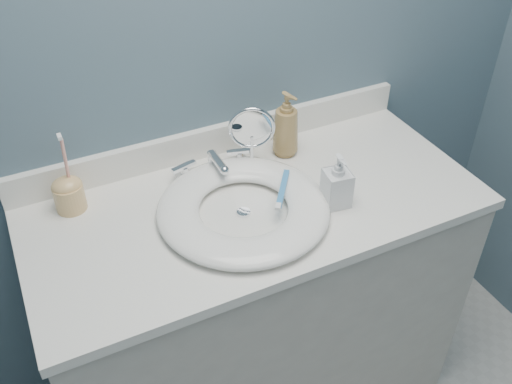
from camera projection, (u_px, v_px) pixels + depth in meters
back_wall at (211, 51)px, 1.52m from camera, size 2.20×0.02×2.40m
vanity_cabinet at (256, 313)px, 1.81m from camera, size 1.20×0.55×0.85m
countertop at (256, 206)px, 1.53m from camera, size 1.22×0.57×0.03m
backsplash at (217, 139)px, 1.68m from camera, size 1.22×0.02×0.09m
basin at (243, 208)px, 1.47m from camera, size 0.45×0.45×0.04m
drain at (244, 213)px, 1.48m from camera, size 0.04×0.04×0.01m
faucet at (214, 166)px, 1.61m from camera, size 0.25×0.13×0.07m
makeup_mirror at (252, 135)px, 1.59m from camera, size 0.13×0.07×0.19m
soap_bottle_amber at (286, 124)px, 1.65m from camera, size 0.09×0.09×0.20m
soap_bottle_clear at (337, 180)px, 1.47m from camera, size 0.08×0.08×0.15m
toothbrush_holder at (69, 193)px, 1.47m from camera, size 0.08×0.08×0.23m
toothbrush_lying at (282, 190)px, 1.49m from camera, size 0.11×0.15×0.02m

